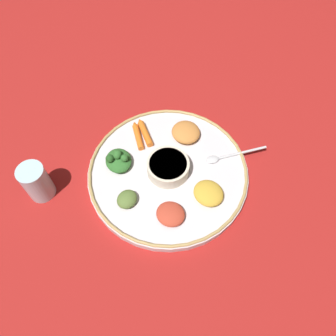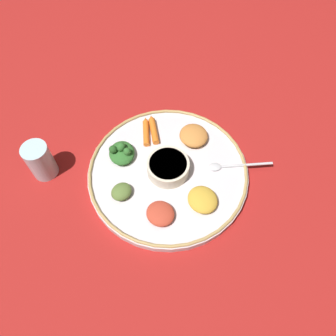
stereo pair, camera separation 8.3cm
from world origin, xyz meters
The scene contains 13 objects.
ground_plane centered at (0.00, 0.00, 0.00)m, with size 2.40×2.40×0.00m, color maroon.
platter centered at (0.00, 0.00, 0.01)m, with size 0.41×0.41×0.02m, color silver.
platter_rim centered at (0.00, 0.00, 0.02)m, with size 0.41×0.41×0.01m, color tan.
center_bowl centered at (0.00, 0.00, 0.04)m, with size 0.11×0.11×0.04m.
spoon centered at (-0.11, -0.12, 0.02)m, with size 0.12×0.13×0.01m.
greens_pile centered at (0.12, 0.05, 0.04)m, with size 0.10×0.10×0.05m.
carrot_near_spoon centered at (0.12, -0.07, 0.03)m, with size 0.09×0.07×0.02m.
carrot_outer centered at (0.13, -0.05, 0.03)m, with size 0.08×0.08×0.02m.
mound_squash centered at (0.02, -0.12, 0.04)m, with size 0.08×0.08×0.03m, color #C67A38.
mound_collards centered at (0.04, 0.12, 0.03)m, with size 0.05×0.05×0.03m, color #567033.
mound_berbere_red centered at (-0.07, 0.10, 0.03)m, with size 0.07×0.06×0.02m, color #B73D28.
mound_lentil_yellow centered at (-0.12, 0.01, 0.03)m, with size 0.08×0.07×0.03m, color gold.
drinking_glass centered at (0.24, 0.21, 0.04)m, with size 0.06×0.06×0.10m.
Camera 1 is at (-0.23, 0.37, 0.75)m, focal length 35.50 mm.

